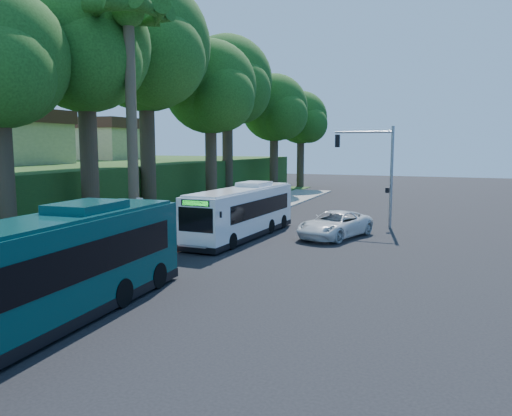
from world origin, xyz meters
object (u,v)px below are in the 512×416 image
at_px(bus_shelter, 134,218).
at_px(pickup, 335,224).
at_px(teal_bus, 50,268).
at_px(white_bus, 243,211).

xyz_separation_m(bus_shelter, pickup, (9.27, 7.84, -1.00)).
bearing_deg(bus_shelter, teal_bus, -68.56).
xyz_separation_m(teal_bus, pickup, (5.19, 18.23, -1.01)).
bearing_deg(pickup, teal_bus, -88.12).
distance_m(teal_bus, pickup, 18.98).
distance_m(white_bus, pickup, 5.79).
relative_size(white_bus, pickup, 1.93).
height_order(bus_shelter, teal_bus, teal_bus).
relative_size(bus_shelter, teal_bus, 0.25).
bearing_deg(bus_shelter, pickup, 40.20).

